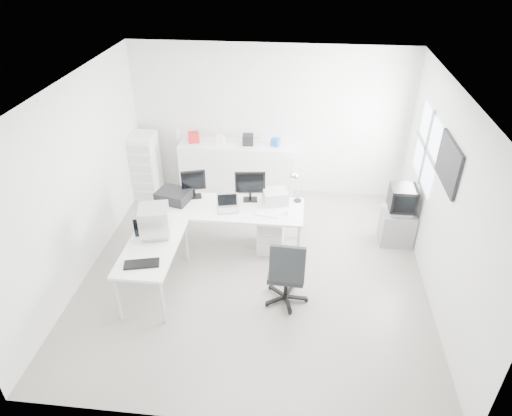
# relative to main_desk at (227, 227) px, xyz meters

# --- Properties ---
(floor) EXTENTS (5.00, 5.00, 0.01)m
(floor) POSITION_rel_main_desk_xyz_m (0.51, -0.57, -0.38)
(floor) COLOR #B9B1A6
(floor) RESTS_ON ground
(ceiling) EXTENTS (5.00, 5.00, 0.01)m
(ceiling) POSITION_rel_main_desk_xyz_m (0.51, -0.57, 2.42)
(ceiling) COLOR white
(ceiling) RESTS_ON back_wall
(back_wall) EXTENTS (5.00, 0.02, 2.80)m
(back_wall) POSITION_rel_main_desk_xyz_m (0.51, 1.93, 1.02)
(back_wall) COLOR silver
(back_wall) RESTS_ON floor
(left_wall) EXTENTS (0.02, 5.00, 2.80)m
(left_wall) POSITION_rel_main_desk_xyz_m (-1.99, -0.57, 1.02)
(left_wall) COLOR silver
(left_wall) RESTS_ON floor
(right_wall) EXTENTS (0.02, 5.00, 2.80)m
(right_wall) POSITION_rel_main_desk_xyz_m (3.01, -0.57, 1.02)
(right_wall) COLOR silver
(right_wall) RESTS_ON floor
(window) EXTENTS (0.02, 1.20, 1.10)m
(window) POSITION_rel_main_desk_xyz_m (2.99, 0.63, 1.23)
(window) COLOR white
(window) RESTS_ON right_wall
(wall_picture) EXTENTS (0.04, 0.90, 0.60)m
(wall_picture) POSITION_rel_main_desk_xyz_m (2.98, -0.47, 1.52)
(wall_picture) COLOR black
(wall_picture) RESTS_ON right_wall
(main_desk) EXTENTS (2.40, 0.80, 0.75)m
(main_desk) POSITION_rel_main_desk_xyz_m (0.00, 0.00, 0.00)
(main_desk) COLOR silver
(main_desk) RESTS_ON floor
(side_desk) EXTENTS (0.70, 1.40, 0.75)m
(side_desk) POSITION_rel_main_desk_xyz_m (-0.85, -1.10, 0.00)
(side_desk) COLOR silver
(side_desk) RESTS_ON floor
(drawer_pedestal) EXTENTS (0.40, 0.50, 0.60)m
(drawer_pedestal) POSITION_rel_main_desk_xyz_m (0.70, 0.05, -0.08)
(drawer_pedestal) COLOR silver
(drawer_pedestal) RESTS_ON floor
(inkjet_printer) EXTENTS (0.57, 0.49, 0.18)m
(inkjet_printer) POSITION_rel_main_desk_xyz_m (-0.85, 0.10, 0.46)
(inkjet_printer) COLOR black
(inkjet_printer) RESTS_ON main_desk
(lcd_monitor_small) EXTENTS (0.43, 0.32, 0.48)m
(lcd_monitor_small) POSITION_rel_main_desk_xyz_m (-0.55, 0.25, 0.62)
(lcd_monitor_small) COLOR black
(lcd_monitor_small) RESTS_ON main_desk
(lcd_monitor_large) EXTENTS (0.49, 0.24, 0.49)m
(lcd_monitor_large) POSITION_rel_main_desk_xyz_m (0.35, 0.25, 0.62)
(lcd_monitor_large) COLOR black
(lcd_monitor_large) RESTS_ON main_desk
(laptop) EXTENTS (0.35, 0.36, 0.20)m
(laptop) POSITION_rel_main_desk_xyz_m (0.05, -0.10, 0.47)
(laptop) COLOR #B7B7BA
(laptop) RESTS_ON main_desk
(white_keyboard) EXTENTS (0.40, 0.19, 0.02)m
(white_keyboard) POSITION_rel_main_desk_xyz_m (0.65, -0.15, 0.38)
(white_keyboard) COLOR silver
(white_keyboard) RESTS_ON main_desk
(white_mouse) EXTENTS (0.06, 0.06, 0.06)m
(white_mouse) POSITION_rel_main_desk_xyz_m (0.95, -0.10, 0.41)
(white_mouse) COLOR silver
(white_mouse) RESTS_ON main_desk
(laser_printer) EXTENTS (0.44, 0.40, 0.21)m
(laser_printer) POSITION_rel_main_desk_xyz_m (0.75, 0.22, 0.48)
(laser_printer) COLOR #BABABA
(laser_printer) RESTS_ON main_desk
(desk_lamp) EXTENTS (0.19, 0.19, 0.49)m
(desk_lamp) POSITION_rel_main_desk_xyz_m (1.10, 0.30, 0.62)
(desk_lamp) COLOR silver
(desk_lamp) RESTS_ON main_desk
(crt_monitor) EXTENTS (0.50, 0.50, 0.48)m
(crt_monitor) POSITION_rel_main_desk_xyz_m (-0.85, -0.85, 0.61)
(crt_monitor) COLOR #B7B7BA
(crt_monitor) RESTS_ON side_desk
(black_keyboard) EXTENTS (0.48, 0.28, 0.03)m
(black_keyboard) POSITION_rel_main_desk_xyz_m (-0.85, -1.50, 0.39)
(black_keyboard) COLOR black
(black_keyboard) RESTS_ON side_desk
(office_chair) EXTENTS (0.65, 0.65, 1.08)m
(office_chair) POSITION_rel_main_desk_xyz_m (1.01, -1.14, 0.17)
(office_chair) COLOR #25292A
(office_chair) RESTS_ON floor
(tv_cabinet) EXTENTS (0.52, 0.43, 0.57)m
(tv_cabinet) POSITION_rel_main_desk_xyz_m (2.73, 0.42, -0.09)
(tv_cabinet) COLOR gray
(tv_cabinet) RESTS_ON floor
(crt_tv) EXTENTS (0.50, 0.48, 0.45)m
(crt_tv) POSITION_rel_main_desk_xyz_m (2.73, 0.42, 0.42)
(crt_tv) COLOR black
(crt_tv) RESTS_ON tv_cabinet
(sideboard) EXTENTS (2.12, 0.53, 1.06)m
(sideboard) POSITION_rel_main_desk_xyz_m (-0.06, 1.67, 0.16)
(sideboard) COLOR silver
(sideboard) RESTS_ON floor
(clutter_box_a) EXTENTS (0.23, 0.22, 0.19)m
(clutter_box_a) POSITION_rel_main_desk_xyz_m (-0.86, 1.67, 0.78)
(clutter_box_a) COLOR red
(clutter_box_a) RESTS_ON sideboard
(clutter_box_b) EXTENTS (0.17, 0.15, 0.15)m
(clutter_box_b) POSITION_rel_main_desk_xyz_m (-0.36, 1.67, 0.76)
(clutter_box_b) COLOR silver
(clutter_box_b) RESTS_ON sideboard
(clutter_box_c) EXTENTS (0.21, 0.19, 0.19)m
(clutter_box_c) POSITION_rel_main_desk_xyz_m (0.14, 1.67, 0.78)
(clutter_box_c) COLOR black
(clutter_box_c) RESTS_ON sideboard
(clutter_box_d) EXTENTS (0.18, 0.17, 0.14)m
(clutter_box_d) POSITION_rel_main_desk_xyz_m (0.64, 1.67, 0.76)
(clutter_box_d) COLOR blue
(clutter_box_d) RESTS_ON sideboard
(clutter_bottle) EXTENTS (0.07, 0.07, 0.22)m
(clutter_bottle) POSITION_rel_main_desk_xyz_m (-1.16, 1.71, 0.80)
(clutter_bottle) COLOR silver
(clutter_bottle) RESTS_ON sideboard
(filing_cabinet) EXTENTS (0.44, 0.52, 1.25)m
(filing_cabinet) POSITION_rel_main_desk_xyz_m (-1.77, 1.49, 0.25)
(filing_cabinet) COLOR silver
(filing_cabinet) RESTS_ON floor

